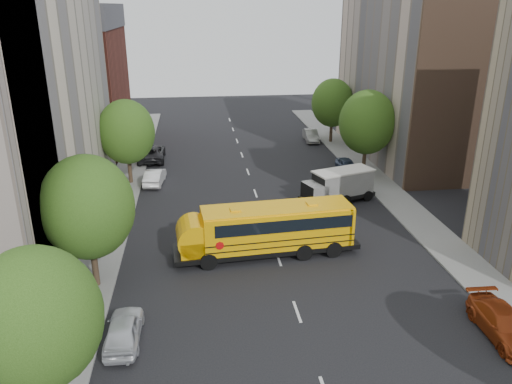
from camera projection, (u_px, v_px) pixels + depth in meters
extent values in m
plane|color=black|center=(274.00, 245.00, 33.97)|extent=(120.00, 120.00, 0.00)
cube|color=slate|center=(111.00, 223.00, 37.26)|extent=(3.00, 80.00, 0.12)
cube|color=slate|center=(405.00, 208.00, 39.94)|extent=(3.00, 80.00, 0.12)
cube|color=silver|center=(255.00, 193.00, 43.26)|extent=(0.15, 64.00, 0.01)
cube|color=beige|center=(1.00, 88.00, 33.94)|extent=(10.00, 26.00, 20.00)
cube|color=maroon|center=(76.00, 90.00, 55.61)|extent=(10.00, 15.00, 13.00)
cube|color=#C3AB98|center=(416.00, 70.00, 51.49)|extent=(10.00, 22.00, 18.00)
cube|color=brown|center=(472.00, 87.00, 41.27)|extent=(10.10, 0.30, 18.00)
ellipsoid|color=#254311|center=(36.00, 319.00, 18.05)|extent=(4.80, 4.80, 5.52)
cylinder|color=#38281C|center=(95.00, 264.00, 28.47)|extent=(0.36, 0.36, 2.88)
ellipsoid|color=#254311|center=(87.00, 207.00, 27.24)|extent=(5.12, 5.12, 5.89)
cylinder|color=#38281C|center=(130.00, 169.00, 45.21)|extent=(0.36, 0.36, 2.81)
ellipsoid|color=#254311|center=(126.00, 132.00, 44.00)|extent=(4.99, 4.99, 5.74)
cylinder|color=#38281C|center=(364.00, 159.00, 47.74)|extent=(0.36, 0.36, 2.95)
ellipsoid|color=#254311|center=(367.00, 122.00, 46.48)|extent=(5.25, 5.25, 6.04)
cylinder|color=#38281C|center=(331.00, 131.00, 58.93)|extent=(0.36, 0.36, 2.74)
ellipsoid|color=#254311|center=(333.00, 103.00, 57.76)|extent=(4.86, 4.86, 5.59)
cube|color=black|center=(266.00, 246.00, 32.49)|extent=(12.14, 3.66, 0.32)
cube|color=#FDB105|center=(278.00, 226.00, 32.14)|extent=(9.80, 3.42, 2.46)
cube|color=#FDB105|center=(190.00, 244.00, 31.33)|extent=(2.11, 2.60, 1.07)
cube|color=black|center=(207.00, 224.00, 31.10)|extent=(0.73, 2.49, 1.28)
cube|color=#FDB105|center=(278.00, 208.00, 31.70)|extent=(9.78, 3.21, 0.15)
cube|color=black|center=(281.00, 218.00, 32.00)|extent=(8.95, 3.42, 0.80)
cube|color=black|center=(277.00, 238.00, 32.44)|extent=(9.80, 3.48, 0.06)
cube|color=black|center=(277.00, 232.00, 32.29)|extent=(9.80, 3.48, 0.06)
cube|color=#FDB105|center=(349.00, 220.00, 33.06)|extent=(0.37, 2.68, 2.46)
cube|color=#FDB105|center=(233.00, 210.00, 31.12)|extent=(0.69, 0.69, 0.11)
cube|color=#FDB105|center=(315.00, 203.00, 32.13)|extent=(0.69, 0.69, 0.11)
cylinder|color=#FDB105|center=(190.00, 236.00, 31.15)|extent=(2.43, 2.63, 2.24)
cylinder|color=red|center=(216.00, 247.00, 30.16)|extent=(0.54, 0.08, 0.53)
cylinder|color=black|center=(205.00, 263.00, 30.49)|extent=(1.09, 0.40, 1.07)
cylinder|color=black|center=(200.00, 244.00, 32.94)|extent=(1.09, 0.40, 1.07)
cylinder|color=black|center=(307.00, 253.00, 31.73)|extent=(1.09, 0.40, 1.07)
cylinder|color=black|center=(295.00, 235.00, 34.18)|extent=(1.09, 0.40, 1.07)
cylinder|color=black|center=(338.00, 250.00, 32.13)|extent=(1.09, 0.40, 1.07)
cylinder|color=black|center=(325.00, 232.00, 34.58)|extent=(1.09, 0.40, 1.07)
cube|color=black|center=(337.00, 196.00, 41.28)|extent=(6.61, 3.98, 0.31)
cube|color=silver|center=(343.00, 182.00, 41.10)|extent=(5.19, 3.42, 1.88)
cube|color=silver|center=(314.00, 191.00, 40.07)|extent=(2.02, 2.35, 1.25)
cube|color=silver|center=(344.00, 171.00, 40.76)|extent=(5.42, 3.58, 0.13)
cylinder|color=black|center=(320.00, 205.00, 39.49)|extent=(0.92, 0.53, 0.88)
cylinder|color=black|center=(306.00, 197.00, 41.25)|extent=(0.92, 0.53, 0.88)
cylinder|color=black|center=(346.00, 200.00, 40.51)|extent=(0.92, 0.53, 0.88)
cylinder|color=black|center=(332.00, 192.00, 42.27)|extent=(0.92, 0.53, 0.88)
cylinder|color=black|center=(369.00, 196.00, 41.44)|extent=(0.92, 0.53, 0.88)
cylinder|color=black|center=(354.00, 188.00, 43.21)|extent=(0.92, 0.53, 0.88)
imported|color=silver|center=(124.00, 330.00, 23.95)|extent=(1.70, 4.10, 1.39)
imported|color=white|center=(155.00, 177.00, 45.34)|extent=(1.91, 4.37, 1.40)
imported|color=black|center=(152.00, 153.00, 52.27)|extent=(2.73, 5.83, 1.61)
imported|color=#973713|center=(504.00, 324.00, 24.36)|extent=(2.11, 4.89, 1.40)
imported|color=#35435E|center=(347.00, 165.00, 48.67)|extent=(1.59, 3.82, 1.29)
imported|color=gray|center=(311.00, 135.00, 59.70)|extent=(1.70, 4.31, 1.39)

